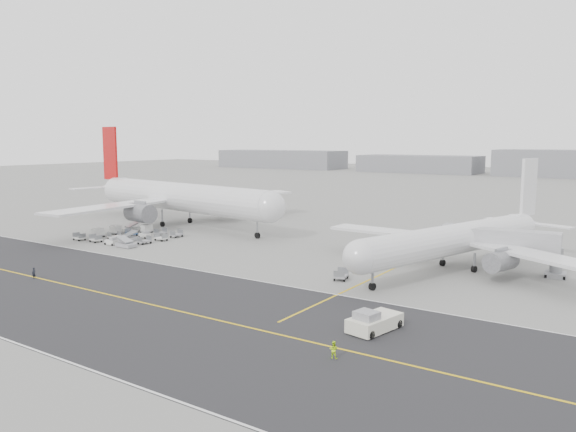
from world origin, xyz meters
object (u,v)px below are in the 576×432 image
Objects in this scene: pushback_tug at (374,322)px; airliner_b at (458,239)px; jet_bridge at (502,241)px; ground_crew_a at (34,273)px; ground_crew_b at (334,350)px; airliner_a at (177,197)px.

airliner_b is at bearing 103.90° from pushback_tug.
ground_crew_a is at bearing -147.91° from jet_bridge.
pushback_tug is 5.13× the size of ground_crew_b.
airliner_a is at bearing 169.36° from jet_bridge.
ground_crew_b is (48.29, -1.73, -0.00)m from ground_crew_a.
jet_bridge reaches higher than pushback_tug.
ground_crew_a is at bearing -11.76° from ground_crew_b.
jet_bridge is at bearing 35.83° from airliner_b.
airliner_a reaches higher than ground_crew_a.
airliner_a reaches higher than ground_crew_b.
jet_bridge is at bearing -105.23° from ground_crew_b.
airliner_a is 7.98× the size of pushback_tug.
airliner_a reaches higher than pushback_tug.
jet_bridge reaches higher than ground_crew_a.
airliner_b is 28.49× the size of ground_crew_a.
ground_crew_b is at bearing -18.72° from ground_crew_a.
jet_bridge is 66.27m from ground_crew_a.
jet_bridge is (71.67, -6.33, -1.94)m from airliner_a.
ground_crew_a is (-46.64, -38.46, -3.83)m from airliner_b.
pushback_tug is (1.47, -31.69, -3.68)m from airliner_b.
ground_crew_a is (-48.11, -6.77, -0.15)m from pushback_tug.
pushback_tug is 0.47× the size of jet_bridge.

